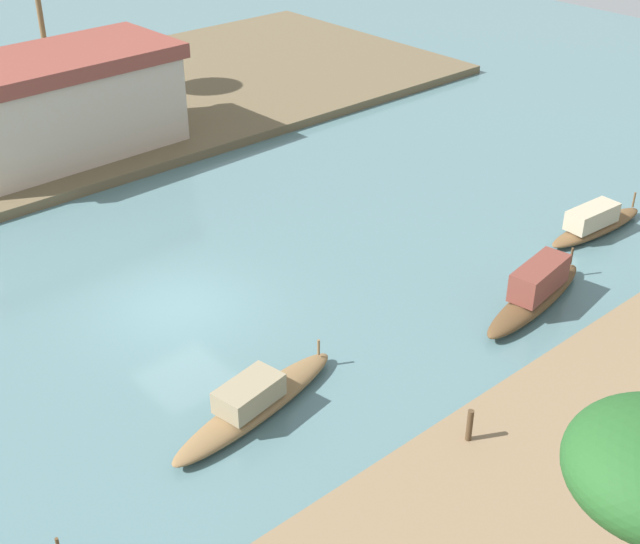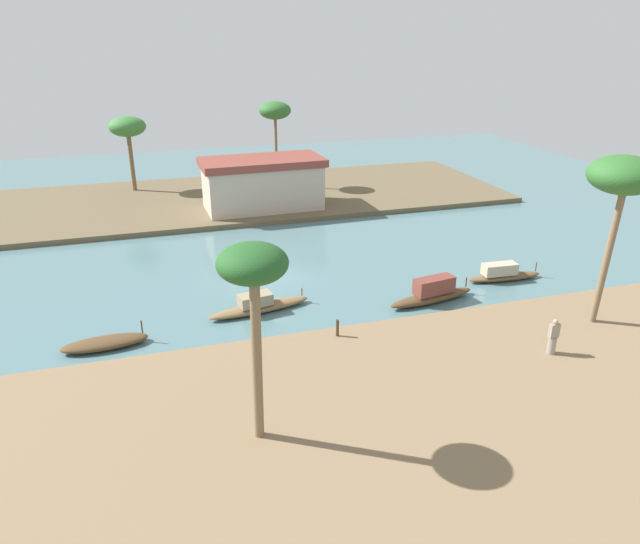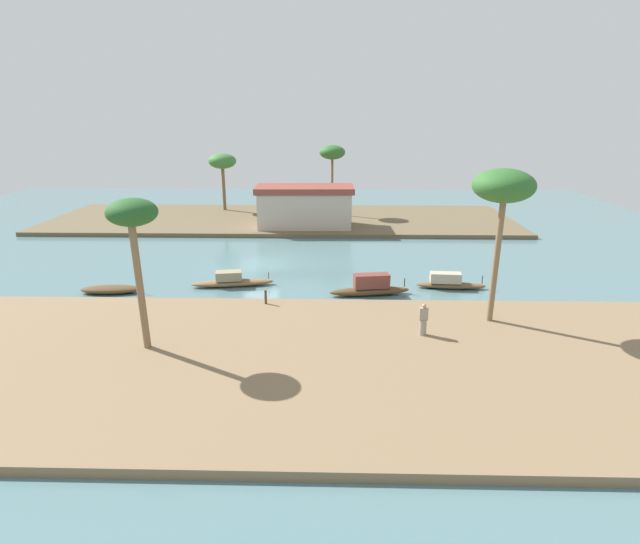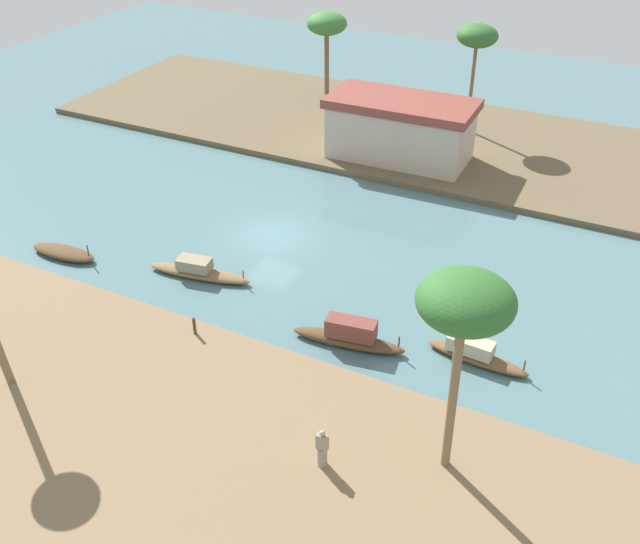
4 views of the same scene
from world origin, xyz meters
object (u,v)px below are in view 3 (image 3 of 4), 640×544
(person_on_near_bank, at_px, (423,321))
(palm_tree_right_short, at_px, (332,153))
(sampan_with_tall_canopy, at_px, (232,281))
(sampan_near_left_bank, at_px, (449,282))
(sampan_foreground, at_px, (370,287))
(palm_tree_left_near, at_px, (133,220))
(palm_tree_right_tall, at_px, (222,162))
(mooring_post, at_px, (266,297))
(riverside_building, at_px, (305,206))
(palm_tree_left_far, at_px, (504,189))
(sampan_upstream_small, at_px, (111,289))

(person_on_near_bank, distance_m, palm_tree_right_short, 32.57)
(sampan_with_tall_canopy, distance_m, sampan_near_left_bank, 14.06)
(sampan_near_left_bank, height_order, sampan_foreground, sampan_foreground)
(palm_tree_left_near, bearing_deg, palm_tree_right_tall, 95.68)
(sampan_with_tall_canopy, distance_m, palm_tree_right_tall, 26.78)
(palm_tree_right_tall, bearing_deg, mooring_post, -74.33)
(sampan_foreground, height_order, riverside_building, riverside_building)
(sampan_near_left_bank, xyz_separation_m, palm_tree_right_tall, (-19.66, 25.72, 5.26))
(sampan_with_tall_canopy, xyz_separation_m, palm_tree_right_tall, (-5.60, 25.64, 5.31))
(sampan_with_tall_canopy, height_order, palm_tree_left_far, palm_tree_left_far)
(palm_tree_left_near, height_order, riverside_building, palm_tree_left_near)
(palm_tree_left_near, xyz_separation_m, palm_tree_left_far, (16.89, 3.75, 0.88))
(sampan_upstream_small, xyz_separation_m, palm_tree_left_far, (22.18, -4.98, 7.07))
(sampan_upstream_small, xyz_separation_m, palm_tree_right_short, (13.77, 24.94, 6.55))
(palm_tree_right_short, bearing_deg, sampan_near_left_bank, -72.03)
(palm_tree_right_tall, bearing_deg, sampan_foreground, -61.86)
(sampan_foreground, distance_m, palm_tree_left_far, 10.33)
(sampan_with_tall_canopy, distance_m, sampan_upstream_small, 7.48)
(sampan_near_left_bank, height_order, palm_tree_right_short, palm_tree_right_short)
(palm_tree_left_far, relative_size, palm_tree_right_short, 1.09)
(sampan_with_tall_canopy, bearing_deg, palm_tree_left_far, -33.36)
(sampan_upstream_small, bearing_deg, sampan_near_left_bank, 0.34)
(sampan_foreground, distance_m, sampan_upstream_small, 16.24)
(palm_tree_left_near, height_order, palm_tree_right_tall, palm_tree_left_near)
(mooring_post, relative_size, palm_tree_right_tall, 0.13)
(palm_tree_left_far, bearing_deg, sampan_near_left_bank, 97.06)
(sampan_foreground, bearing_deg, palm_tree_right_short, 86.90)
(person_on_near_bank, bearing_deg, palm_tree_left_near, 10.35)
(palm_tree_left_far, bearing_deg, person_on_near_bank, -154.51)
(person_on_near_bank, bearing_deg, riverside_building, -72.31)
(sampan_foreground, distance_m, palm_tree_left_near, 15.23)
(sampan_with_tall_canopy, distance_m, palm_tree_right_short, 25.11)
(sampan_foreground, distance_m, riverside_building, 19.32)
(mooring_post, relative_size, palm_tree_right_short, 0.11)
(riverside_building, bearing_deg, sampan_near_left_bank, -60.94)
(sampan_foreground, bearing_deg, palm_tree_left_near, -150.07)
(mooring_post, xyz_separation_m, palm_tree_right_tall, (-8.37, 29.85, 4.88))
(mooring_post, distance_m, palm_tree_left_near, 9.58)
(sampan_upstream_small, distance_m, mooring_post, 10.45)
(mooring_post, distance_m, palm_tree_right_short, 28.49)
(sampan_near_left_bank, relative_size, sampan_upstream_small, 1.17)
(sampan_with_tall_canopy, bearing_deg, mooring_post, -66.30)
(sampan_foreground, relative_size, palm_tree_right_short, 0.70)
(sampan_foreground, relative_size, riverside_building, 0.55)
(person_on_near_bank, distance_m, palm_tree_left_near, 14.25)
(palm_tree_left_far, bearing_deg, sampan_with_tall_canopy, 156.31)
(sampan_foreground, relative_size, palm_tree_right_tall, 0.82)
(palm_tree_right_tall, relative_size, riverside_building, 0.67)
(sampan_near_left_bank, xyz_separation_m, palm_tree_right_short, (-7.61, 23.48, 6.39))
(mooring_post, height_order, palm_tree_left_far, palm_tree_left_far)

